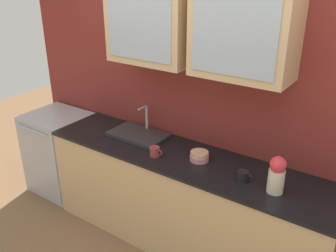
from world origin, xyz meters
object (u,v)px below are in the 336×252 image
at_px(sink_faucet, 138,134).
at_px(cup_near_bowls, 243,176).
at_px(vase, 277,175).
at_px(bowl_stack, 199,156).
at_px(cup_near_sink, 155,152).
at_px(dishwasher, 60,153).

xyz_separation_m(sink_faucet, cup_near_bowls, (1.14, -0.16, 0.02)).
distance_m(sink_faucet, vase, 1.41).
distance_m(bowl_stack, vase, 0.69).
bearing_deg(vase, cup_near_sink, -176.75).
height_order(sink_faucet, cup_near_sink, sink_faucet).
distance_m(sink_faucet, bowl_stack, 0.72).
height_order(bowl_stack, cup_near_sink, cup_near_sink).
bearing_deg(cup_near_sink, sink_faucet, 147.60).
xyz_separation_m(sink_faucet, bowl_stack, (0.72, -0.08, 0.02)).
bearing_deg(bowl_stack, dishwasher, -179.15).
relative_size(vase, cup_near_sink, 2.40).
bearing_deg(cup_near_bowls, vase, -3.25).
bearing_deg(sink_faucet, vase, -7.17).
distance_m(sink_faucet, cup_near_sink, 0.44).
relative_size(sink_faucet, vase, 1.93).
height_order(cup_near_bowls, dishwasher, cup_near_bowls).
relative_size(bowl_stack, vase, 0.57).
xyz_separation_m(bowl_stack, vase, (0.68, -0.10, 0.10)).
bearing_deg(sink_faucet, dishwasher, -174.31).
bearing_deg(cup_near_bowls, cup_near_sink, -174.62).
height_order(sink_faucet, vase, vase).
bearing_deg(bowl_stack, sink_faucet, 173.60).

